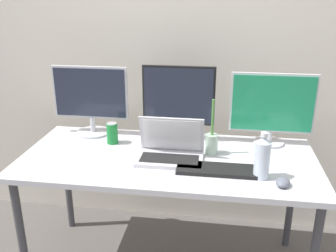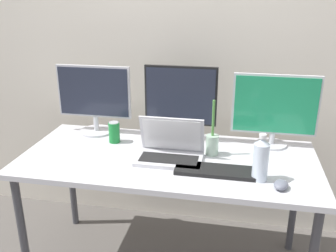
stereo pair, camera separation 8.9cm
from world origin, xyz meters
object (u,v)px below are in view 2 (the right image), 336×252
at_px(monitor_right, 275,109).
at_px(water_bottle, 261,159).
at_px(work_desk, 168,167).
at_px(monitor_center, 180,102).
at_px(soda_can_near_keyboard, 114,132).
at_px(mouse_by_keyboard, 281,185).
at_px(monitor_left, 94,97).
at_px(bamboo_vase, 212,143).
at_px(keyboard_main, 217,171).
at_px(laptop_silver, 170,150).

relative_size(monitor_right, water_bottle, 2.04).
xyz_separation_m(work_desk, monitor_center, (0.02, 0.26, 0.30)).
bearing_deg(soda_can_near_keyboard, work_desk, -22.08).
distance_m(mouse_by_keyboard, soda_can_near_keyboard, 1.01).
distance_m(monitor_left, bamboo_vase, 0.80).
relative_size(monitor_left, monitor_right, 0.97).
xyz_separation_m(work_desk, mouse_by_keyboard, (0.58, -0.24, 0.08)).
xyz_separation_m(monitor_center, soda_can_near_keyboard, (-0.38, -0.12, -0.18)).
xyz_separation_m(monitor_center, mouse_by_keyboard, (0.55, -0.50, -0.22)).
distance_m(work_desk, monitor_center, 0.40).
height_order(keyboard_main, bamboo_vase, bamboo_vase).
xyz_separation_m(work_desk, laptop_silver, (0.02, -0.02, 0.12)).
relative_size(work_desk, monitor_center, 3.57).
height_order(mouse_by_keyboard, soda_can_near_keyboard, soda_can_near_keyboard).
bearing_deg(monitor_center, soda_can_near_keyboard, -163.17).
xyz_separation_m(monitor_center, monitor_right, (0.54, 0.01, -0.01)).
height_order(monitor_center, water_bottle, monitor_center).
distance_m(monitor_right, keyboard_main, 0.55).
bearing_deg(monitor_center, work_desk, -95.47).
xyz_separation_m(work_desk, water_bottle, (0.48, -0.17, 0.17)).
height_order(laptop_silver, mouse_by_keyboard, laptop_silver).
bearing_deg(monitor_left, soda_can_near_keyboard, -38.97).
bearing_deg(mouse_by_keyboard, work_desk, 174.65).
relative_size(work_desk, laptop_silver, 4.62).
bearing_deg(laptop_silver, work_desk, 126.93).
relative_size(water_bottle, bamboo_vase, 0.75).
distance_m(laptop_silver, mouse_by_keyboard, 0.60).
bearing_deg(bamboo_vase, monitor_center, 138.67).
height_order(laptop_silver, keyboard_main, laptop_silver).
bearing_deg(monitor_left, bamboo_vase, -15.13).
bearing_deg(monitor_right, laptop_silver, -151.78).
height_order(water_bottle, bamboo_vase, bamboo_vase).
xyz_separation_m(monitor_right, soda_can_near_keyboard, (-0.92, -0.13, -0.16)).
bearing_deg(keyboard_main, monitor_center, 122.86).
distance_m(work_desk, soda_can_near_keyboard, 0.40).
distance_m(monitor_right, laptop_silver, 0.65).
bearing_deg(bamboo_vase, work_desk, -162.08).
height_order(monitor_right, soda_can_near_keyboard, monitor_right).
bearing_deg(soda_can_near_keyboard, monitor_center, 16.83).
height_order(monitor_center, laptop_silver, monitor_center).
bearing_deg(work_desk, soda_can_near_keyboard, 157.92).
relative_size(water_bottle, soda_can_near_keyboard, 1.88).
bearing_deg(bamboo_vase, monitor_right, 30.50).
distance_m(work_desk, keyboard_main, 0.32).
relative_size(monitor_center, water_bottle, 1.91).
distance_m(monitor_left, water_bottle, 1.11).
distance_m(monitor_center, bamboo_vase, 0.33).
bearing_deg(monitor_right, work_desk, -154.37).
distance_m(monitor_right, bamboo_vase, 0.42).
bearing_deg(water_bottle, soda_can_near_keyboard, 159.25).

